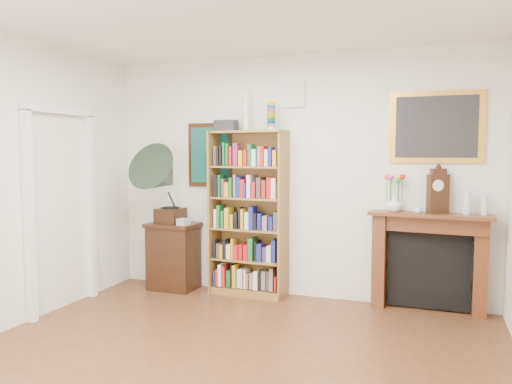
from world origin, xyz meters
TOP-DOWN VIEW (x-y plane):
  - room at (0.00, 0.00)m, footprint 4.51×5.01m
  - door_casing at (-2.21, 1.20)m, footprint 0.08×1.02m
  - teal_poster at (-1.05, 2.48)m, footprint 0.58×0.04m
  - small_picture at (0.00, 2.48)m, footprint 0.26×0.04m
  - gilt_painting at (1.55, 2.48)m, footprint 0.95×0.04m
  - bookshelf at (-0.50, 2.32)m, footprint 0.91×0.37m
  - side_cabinet at (-1.46, 2.26)m, footprint 0.61×0.45m
  - fireplace at (1.51, 2.41)m, footprint 1.27×0.40m
  - gramophone at (-1.50, 2.11)m, footprint 0.65×0.78m
  - cd_stack at (-1.25, 2.14)m, footprint 0.14×0.14m
  - mantel_clock at (1.58, 2.40)m, footprint 0.23×0.18m
  - flower_vase at (1.15, 2.38)m, footprint 0.22×0.22m
  - teacup at (1.39, 2.32)m, footprint 0.10×0.10m
  - bottle_left at (1.87, 2.37)m, footprint 0.07×0.07m
  - bottle_right at (2.03, 2.37)m, footprint 0.06×0.06m

SIDE VIEW (x-z plane):
  - side_cabinet at x=-1.46m, z-range 0.00..0.82m
  - fireplace at x=1.51m, z-range 0.09..1.14m
  - cd_stack at x=-1.25m, z-range 0.82..0.90m
  - bookshelf at x=-0.50m, z-range -0.03..2.19m
  - teacup at x=1.39m, z-range 1.05..1.12m
  - flower_vase at x=1.15m, z-range 1.05..1.22m
  - bottle_right at x=2.03m, z-range 1.05..1.25m
  - bottle_left at x=1.87m, z-range 1.05..1.29m
  - door_casing at x=-2.21m, z-range 0.18..2.35m
  - mantel_clock at x=1.58m, z-range 1.04..1.51m
  - gramophone at x=-1.50m, z-range 0.88..1.85m
  - room at x=0.00m, z-range -0.01..2.81m
  - teal_poster at x=-1.05m, z-range 1.26..2.04m
  - gilt_painting at x=1.55m, z-range 1.58..2.33m
  - small_picture at x=0.00m, z-range 2.20..2.50m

